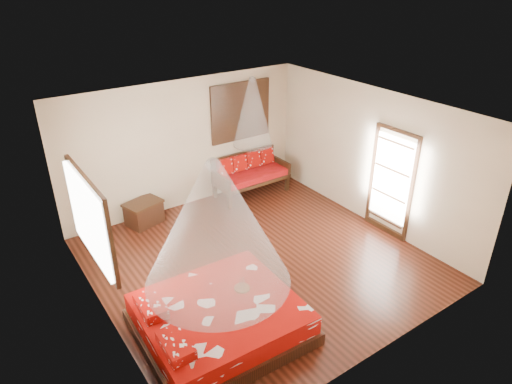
{
  "coord_description": "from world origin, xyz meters",
  "views": [
    {
      "loc": [
        -3.97,
        -5.64,
        4.91
      ],
      "look_at": [
        0.25,
        0.44,
        1.15
      ],
      "focal_mm": 32.0,
      "sensor_mm": 36.0,
      "label": 1
    }
  ],
  "objects": [
    {
      "name": "mosquito_net_daybed",
      "position": [
        1.42,
        2.25,
        2.0
      ],
      "size": [
        0.87,
        0.87,
        1.5
      ],
      "primitive_type": "cone",
      "color": "white",
      "rests_on": "ceiling"
    },
    {
      "name": "storage_chest",
      "position": [
        -1.19,
        2.45,
        0.25
      ],
      "size": [
        0.84,
        0.71,
        0.5
      ],
      "rotation": [
        0.0,
        0.0,
        0.28
      ],
      "color": "black",
      "rests_on": "floor"
    },
    {
      "name": "shutter_panel",
      "position": [
        1.42,
        2.72,
        1.9
      ],
      "size": [
        1.52,
        0.06,
        1.32
      ],
      "color": "black",
      "rests_on": "wall_back"
    },
    {
      "name": "glazed_door",
      "position": [
        2.72,
        -0.6,
        1.07
      ],
      "size": [
        0.08,
        1.02,
        2.16
      ],
      "color": "black",
      "rests_on": "floor"
    },
    {
      "name": "daybed",
      "position": [
        1.42,
        2.38,
        0.52
      ],
      "size": [
        1.73,
        0.77,
        0.94
      ],
      "color": "black",
      "rests_on": "floor"
    },
    {
      "name": "window_left",
      "position": [
        -2.71,
        0.2,
        1.7
      ],
      "size": [
        0.1,
        1.74,
        1.34
      ],
      "color": "black",
      "rests_on": "wall_left"
    },
    {
      "name": "mosquito_net_main",
      "position": [
        -1.5,
        -1.16,
        1.85
      ],
      "size": [
        2.01,
        2.01,
        1.8
      ],
      "primitive_type": "cone",
      "color": "white",
      "rests_on": "ceiling"
    },
    {
      "name": "bed",
      "position": [
        -1.52,
        -1.16,
        0.25
      ],
      "size": [
        2.34,
        2.13,
        0.65
      ],
      "rotation": [
        0.0,
        0.0,
        -0.04
      ],
      "color": "black",
      "rests_on": "floor"
    },
    {
      "name": "room",
      "position": [
        0.0,
        0.0,
        1.4
      ],
      "size": [
        5.54,
        5.54,
        2.84
      ],
      "color": "black",
      "rests_on": "ground"
    },
    {
      "name": "wine_tray",
      "position": [
        -1.03,
        -1.04,
        0.55
      ],
      "size": [
        0.24,
        0.24,
        0.2
      ],
      "rotation": [
        0.0,
        0.0,
        0.35
      ],
      "color": "brown",
      "rests_on": "bed"
    }
  ]
}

